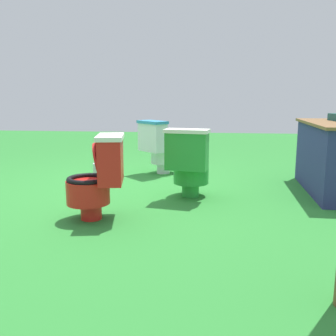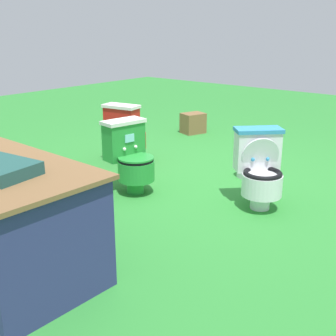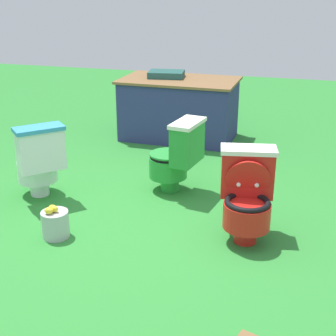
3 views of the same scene
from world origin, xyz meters
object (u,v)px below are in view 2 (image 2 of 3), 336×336
toilet_red (127,132)px  lemon_bucket (247,167)px  small_crate (193,123)px  toilet_green (131,156)px  toilet_white (260,168)px  vendor_table (0,220)px

toilet_red → lemon_bucket: toilet_red is taller
toilet_red → small_crate: 1.75m
toilet_green → lemon_bucket: 1.36m
toilet_green → toilet_white: size_ratio=1.00×
toilet_green → toilet_red: (0.77, -0.72, 0.00)m
toilet_white → vendor_table: vendor_table is taller
vendor_table → lemon_bucket: (-0.28, -2.83, -0.28)m
toilet_white → vendor_table: size_ratio=0.49×
toilet_red → toilet_white: size_ratio=1.00×
toilet_green → vendor_table: 1.74m
toilet_red → small_crate: size_ratio=2.13×
vendor_table → toilet_red: bearing=-63.7°
toilet_green → small_crate: (1.02, -2.44, -0.21)m
vendor_table → small_crate: size_ratio=4.35×
toilet_green → lemon_bucket: (-0.70, -1.14, -0.25)m
vendor_table → small_crate: vendor_table is taller
toilet_green → small_crate: toilet_green is taller
toilet_red → small_crate: (0.25, -1.72, -0.22)m
vendor_table → small_crate: bearing=-70.8°
lemon_bucket → vendor_table: bearing=84.4°
toilet_red → vendor_table: 2.69m
toilet_green → vendor_table: vendor_table is taller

